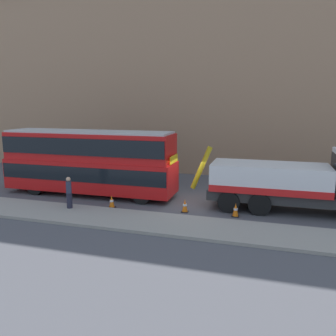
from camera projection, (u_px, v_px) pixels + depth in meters
ground_plane at (192, 202)px, 20.16m from camera, size 120.00×120.00×0.00m
near_kerb at (172, 225)px, 16.19m from camera, size 60.00×2.80×0.15m
building_facade at (218, 73)px, 26.61m from camera, size 60.00×1.50×16.00m
recovery_tow_truck at (304, 180)px, 17.92m from camera, size 10.15×2.72×3.67m
double_decker_bus at (89, 160)px, 21.44m from camera, size 11.07×2.65×4.06m
pedestrian_onlooker at (69, 193)px, 18.39m from camera, size 0.42×0.48×1.71m
traffic_cone_near_bus at (112, 202)px, 19.00m from camera, size 0.36×0.36×0.72m
traffic_cone_midway at (185, 206)px, 18.24m from camera, size 0.36×0.36×0.72m
traffic_cone_near_truck at (236, 210)px, 17.52m from camera, size 0.36×0.36×0.72m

